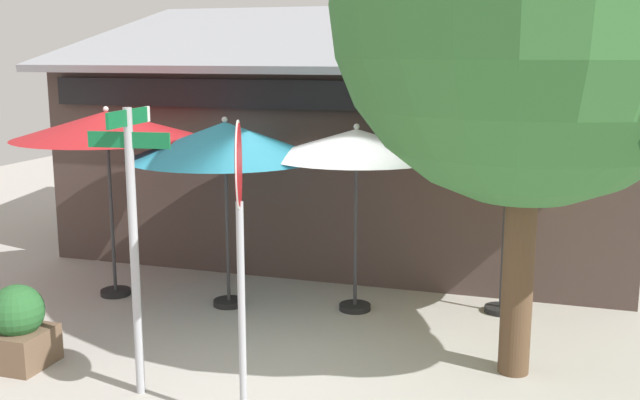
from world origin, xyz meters
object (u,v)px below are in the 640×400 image
object	(u,v)px
patio_umbrella_crimson_left	(107,126)
sidewalk_planter	(18,328)
patio_umbrella_teal_center	(225,141)
street_sign_post	(133,223)
patio_umbrella_ivory_right	(356,144)
shade_tree	(549,11)
stop_sign	(239,215)
patio_umbrella_mustard_far_right	(509,143)

from	to	relation	value
patio_umbrella_crimson_left	sidewalk_planter	xyz separation A→B (m)	(0.38, -2.56, -2.05)
patio_umbrella_teal_center	street_sign_post	bearing A→B (deg)	-84.59
patio_umbrella_ivory_right	shade_tree	distance (m)	3.28
stop_sign	patio_umbrella_teal_center	world-z (taller)	stop_sign
sidewalk_planter	patio_umbrella_mustard_far_right	bearing A→B (deg)	34.34
street_sign_post	sidewalk_planter	size ratio (longest dim) A/B	3.14
stop_sign	patio_umbrella_ivory_right	size ratio (longest dim) A/B	1.13
street_sign_post	stop_sign	xyz separation A→B (m)	(1.31, -0.32, 0.23)
stop_sign	patio_umbrella_ivory_right	world-z (taller)	stop_sign
patio_umbrella_teal_center	patio_umbrella_mustard_far_right	xyz separation A→B (m)	(3.70, 0.86, 0.01)
street_sign_post	patio_umbrella_teal_center	bearing A→B (deg)	95.41
patio_umbrella_crimson_left	patio_umbrella_mustard_far_right	distance (m)	5.58
stop_sign	patio_umbrella_mustard_far_right	world-z (taller)	stop_sign
patio_umbrella_teal_center	shade_tree	world-z (taller)	shade_tree
stop_sign	patio_umbrella_ivory_right	xyz separation A→B (m)	(0.18, 3.50, 0.26)
patio_umbrella_mustard_far_right	shade_tree	size ratio (longest dim) A/B	0.44
stop_sign	sidewalk_planter	world-z (taller)	stop_sign
patio_umbrella_crimson_left	sidewalk_planter	bearing A→B (deg)	-81.46
stop_sign	patio_umbrella_teal_center	distance (m)	3.53
street_sign_post	patio_umbrella_crimson_left	bearing A→B (deg)	126.83
street_sign_post	shade_tree	world-z (taller)	shade_tree
stop_sign	patio_umbrella_mustard_far_right	distance (m)	4.55
patio_umbrella_teal_center	patio_umbrella_ivory_right	distance (m)	1.79
patio_umbrella_mustard_far_right	shade_tree	distance (m)	2.64
patio_umbrella_mustard_far_right	shade_tree	world-z (taller)	shade_tree
stop_sign	patio_umbrella_crimson_left	xyz separation A→B (m)	(-3.37, 3.07, 0.44)
street_sign_post	patio_umbrella_teal_center	xyz separation A→B (m)	(-0.27, 2.83, 0.51)
patio_umbrella_mustard_far_right	street_sign_post	bearing A→B (deg)	-132.93
street_sign_post	patio_umbrella_crimson_left	size ratio (longest dim) A/B	1.08
patio_umbrella_crimson_left	patio_umbrella_teal_center	distance (m)	1.80
patio_umbrella_crimson_left	patio_umbrella_teal_center	world-z (taller)	patio_umbrella_crimson_left
stop_sign	patio_umbrella_teal_center	size ratio (longest dim) A/B	1.09
shade_tree	patio_umbrella_crimson_left	bearing A→B (deg)	169.35
patio_umbrella_ivory_right	patio_umbrella_mustard_far_right	distance (m)	2.01
patio_umbrella_crimson_left	stop_sign	bearing A→B (deg)	-42.31
street_sign_post	sidewalk_planter	world-z (taller)	street_sign_post
street_sign_post	patio_umbrella_ivory_right	xyz separation A→B (m)	(1.49, 3.19, 0.49)
patio_umbrella_crimson_left	patio_umbrella_ivory_right	size ratio (longest dim) A/B	1.07
shade_tree	sidewalk_planter	world-z (taller)	shade_tree
street_sign_post	patio_umbrella_ivory_right	size ratio (longest dim) A/B	1.15
patio_umbrella_crimson_left	patio_umbrella_ivory_right	world-z (taller)	patio_umbrella_crimson_left
patio_umbrella_crimson_left	shade_tree	distance (m)	6.23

